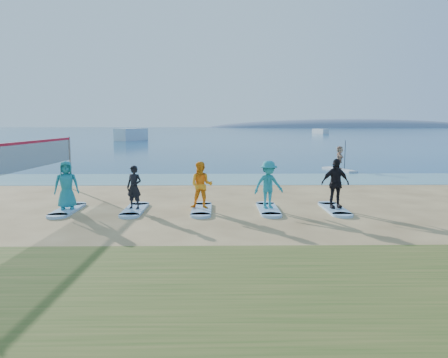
{
  "coord_description": "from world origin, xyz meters",
  "views": [
    {
      "loc": [
        -0.07,
        -13.97,
        3.16
      ],
      "look_at": [
        0.19,
        2.0,
        1.1
      ],
      "focal_mm": 35.0,
      "sensor_mm": 36.0,
      "label": 1
    }
  ],
  "objects_px": {
    "boat_offshore_a": "(131,140)",
    "surfboard_2": "(202,209)",
    "paddleboard": "(339,170)",
    "volleyball_net": "(25,156)",
    "student_2": "(201,185)",
    "student_1": "(134,187)",
    "surfboard_3": "(268,209)",
    "boat_offshore_b": "(320,134)",
    "surfboard_4": "(334,209)",
    "student_4": "(335,183)",
    "student_3": "(268,185)",
    "paddleboarder": "(340,157)",
    "surfboard_0": "(68,210)",
    "student_0": "(66,185)",
    "surfboard_1": "(135,210)"
  },
  "relations": [
    {
      "from": "student_0",
      "to": "surfboard_4",
      "type": "relative_size",
      "value": 0.79
    },
    {
      "from": "paddleboarder",
      "to": "surfboard_1",
      "type": "distance_m",
      "value": 17.35
    },
    {
      "from": "student_1",
      "to": "surfboard_2",
      "type": "bearing_deg",
      "value": 19.31
    },
    {
      "from": "student_0",
      "to": "paddleboard",
      "type": "bearing_deg",
      "value": 27.41
    },
    {
      "from": "student_3",
      "to": "student_1",
      "type": "bearing_deg",
      "value": 161.53
    },
    {
      "from": "paddleboarder",
      "to": "student_1",
      "type": "bearing_deg",
      "value": 153.46
    },
    {
      "from": "student_0",
      "to": "student_4",
      "type": "bearing_deg",
      "value": -17.0
    },
    {
      "from": "student_2",
      "to": "student_4",
      "type": "height_order",
      "value": "student_4"
    },
    {
      "from": "surfboard_2",
      "to": "student_3",
      "type": "height_order",
      "value": "student_3"
    },
    {
      "from": "boat_offshore_b",
      "to": "volleyball_net",
      "type": "bearing_deg",
      "value": -129.73
    },
    {
      "from": "boat_offshore_a",
      "to": "student_1",
      "type": "height_order",
      "value": "student_1"
    },
    {
      "from": "boat_offshore_a",
      "to": "student_0",
      "type": "relative_size",
      "value": 4.19
    },
    {
      "from": "boat_offshore_a",
      "to": "surfboard_2",
      "type": "bearing_deg",
      "value": -54.22
    },
    {
      "from": "surfboard_3",
      "to": "student_3",
      "type": "bearing_deg",
      "value": 0.0
    },
    {
      "from": "surfboard_2",
      "to": "paddleboarder",
      "type": "bearing_deg",
      "value": 56.7
    },
    {
      "from": "student_1",
      "to": "student_3",
      "type": "xyz_separation_m",
      "value": [
        4.83,
        0.0,
        0.08
      ]
    },
    {
      "from": "student_2",
      "to": "surfboard_4",
      "type": "xyz_separation_m",
      "value": [
        4.83,
        0.0,
        -0.89
      ]
    },
    {
      "from": "paddleboard",
      "to": "surfboard_0",
      "type": "distance_m",
      "value": 18.98
    },
    {
      "from": "surfboard_3",
      "to": "boat_offshore_b",
      "type": "bearing_deg",
      "value": 75.78
    },
    {
      "from": "student_2",
      "to": "boat_offshore_b",
      "type": "bearing_deg",
      "value": 80.99
    },
    {
      "from": "boat_offshore_a",
      "to": "volleyball_net",
      "type": "bearing_deg",
      "value": -59.91
    },
    {
      "from": "boat_offshore_b",
      "to": "student_4",
      "type": "relative_size",
      "value": 3.15
    },
    {
      "from": "student_3",
      "to": "student_4",
      "type": "height_order",
      "value": "student_4"
    },
    {
      "from": "surfboard_0",
      "to": "surfboard_3",
      "type": "xyz_separation_m",
      "value": [
        7.25,
        0.0,
        0.0
      ]
    },
    {
      "from": "student_1",
      "to": "student_4",
      "type": "height_order",
      "value": "student_4"
    },
    {
      "from": "boat_offshore_a",
      "to": "surfboard_2",
      "type": "relative_size",
      "value": 3.29
    },
    {
      "from": "boat_offshore_b",
      "to": "surfboard_4",
      "type": "relative_size",
      "value": 2.57
    },
    {
      "from": "volleyball_net",
      "to": "boat_offshore_b",
      "type": "relative_size",
      "value": 1.6
    },
    {
      "from": "student_0",
      "to": "surfboard_4",
      "type": "height_order",
      "value": "student_0"
    },
    {
      "from": "surfboard_1",
      "to": "student_1",
      "type": "xyz_separation_m",
      "value": [
        0.0,
        0.0,
        0.82
      ]
    },
    {
      "from": "paddleboarder",
      "to": "student_4",
      "type": "height_order",
      "value": "student_4"
    },
    {
      "from": "paddleboarder",
      "to": "surfboard_0",
      "type": "xyz_separation_m",
      "value": [
        -13.56,
        -13.28,
        -0.83
      ]
    },
    {
      "from": "boat_offshore_a",
      "to": "student_1",
      "type": "relative_size",
      "value": 4.65
    },
    {
      "from": "student_3",
      "to": "boat_offshore_b",
      "type": "bearing_deg",
      "value": 57.32
    },
    {
      "from": "paddleboard",
      "to": "boat_offshore_a",
      "type": "distance_m",
      "value": 55.45
    },
    {
      "from": "boat_offshore_a",
      "to": "student_4",
      "type": "relative_size",
      "value": 4.04
    },
    {
      "from": "surfboard_0",
      "to": "surfboard_4",
      "type": "height_order",
      "value": "same"
    },
    {
      "from": "student_1",
      "to": "surfboard_3",
      "type": "bearing_deg",
      "value": 19.31
    },
    {
      "from": "boat_offshore_b",
      "to": "surfboard_4",
      "type": "bearing_deg",
      "value": -124.17
    },
    {
      "from": "paddleboard",
      "to": "student_0",
      "type": "distance_m",
      "value": 19.0
    },
    {
      "from": "volleyball_net",
      "to": "student_2",
      "type": "distance_m",
      "value": 6.79
    },
    {
      "from": "student_2",
      "to": "surfboard_2",
      "type": "bearing_deg",
      "value": 0.0
    },
    {
      "from": "volleyball_net",
      "to": "surfboard_4",
      "type": "bearing_deg",
      "value": -4.67
    },
    {
      "from": "surfboard_2",
      "to": "surfboard_3",
      "type": "relative_size",
      "value": 1.0
    },
    {
      "from": "volleyball_net",
      "to": "student_2",
      "type": "height_order",
      "value": "volleyball_net"
    },
    {
      "from": "paddleboard",
      "to": "student_4",
      "type": "xyz_separation_m",
      "value": [
        -3.89,
        -13.28,
        0.93
      ]
    },
    {
      "from": "volleyball_net",
      "to": "surfboard_2",
      "type": "height_order",
      "value": "volleyball_net"
    },
    {
      "from": "student_1",
      "to": "surfboard_1",
      "type": "bearing_deg",
      "value": 0.0
    },
    {
      "from": "student_1",
      "to": "surfboard_4",
      "type": "height_order",
      "value": "student_1"
    },
    {
      "from": "surfboard_2",
      "to": "boat_offshore_b",
      "type": "bearing_deg",
      "value": 74.63
    }
  ]
}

